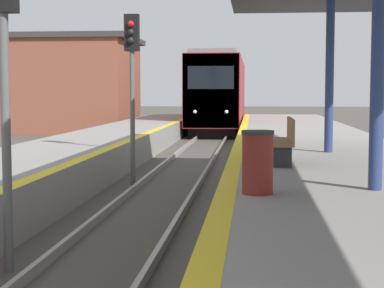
# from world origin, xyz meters

# --- Properties ---
(train) EXTENTS (2.76, 16.62, 4.43)m
(train) POSITION_xyz_m (0.00, 37.69, 2.25)
(train) COLOR black
(train) RESTS_ON ground
(signal_near) EXTENTS (0.36, 0.31, 4.23)m
(signal_near) POSITION_xyz_m (-1.12, 6.75, 2.97)
(signal_near) COLOR #595959
(signal_near) RESTS_ON ground
(signal_mid) EXTENTS (0.36, 0.31, 4.23)m
(signal_mid) POSITION_xyz_m (-0.96, 14.52, 2.97)
(signal_mid) COLOR #595959
(signal_mid) RESTS_ON ground
(trash_bin) EXTENTS (0.46, 0.46, 0.90)m
(trash_bin) POSITION_xyz_m (2.10, 7.90, 1.34)
(trash_bin) COLOR maroon
(trash_bin) RESTS_ON platform_right
(bench) EXTENTS (0.44, 1.74, 0.92)m
(bench) POSITION_xyz_m (2.66, 11.79, 1.38)
(bench) COLOR brown
(bench) RESTS_ON platform_right
(station_building) EXTENTS (13.39, 7.13, 5.50)m
(station_building) POSITION_xyz_m (-11.46, 35.56, 2.76)
(station_building) COLOR brown
(station_building) RESTS_ON ground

